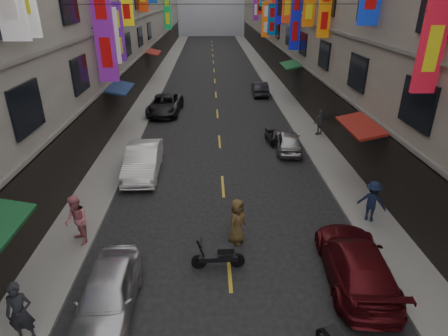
{
  "coord_description": "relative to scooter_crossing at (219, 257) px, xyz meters",
  "views": [
    {
      "loc": [
        -0.56,
        2.06,
        8.43
      ],
      "look_at": [
        -0.23,
        10.75,
        4.37
      ],
      "focal_mm": 30.0,
      "sensor_mm": 36.0,
      "label": 1
    }
  ],
  "objects": [
    {
      "name": "scooter_crossing",
      "position": [
        0.0,
        0.0,
        0.0
      ],
      "size": [
        1.8,
        0.5,
        1.14
      ],
      "rotation": [
        0.0,
        0.0,
        1.59
      ],
      "color": "black",
      "rests_on": "ground"
    },
    {
      "name": "sidewalk_right",
      "position": [
        6.34,
        29.86,
        -0.38
      ],
      "size": [
        2.0,
        90.0,
        0.12
      ],
      "primitive_type": "cube",
      "color": "slate",
      "rests_on": "ground"
    },
    {
      "name": "pedestrian_crossing",
      "position": [
        0.7,
        1.44,
        0.44
      ],
      "size": [
        0.98,
        1.05,
        1.77
      ],
      "primitive_type": "imported",
      "rotation": [
        0.0,
        0.0,
        0.96
      ],
      "color": "brown",
      "rests_on": "ground"
    },
    {
      "name": "car_left_far",
      "position": [
        -3.66,
        18.12,
        0.25
      ],
      "size": [
        2.64,
        5.12,
        1.38
      ],
      "primitive_type": "imported",
      "rotation": [
        0.0,
        0.0,
        -0.07
      ],
      "color": "black",
      "rests_on": "ground"
    },
    {
      "name": "car_right_near",
      "position": [
        4.34,
        -0.76,
        0.24
      ],
      "size": [
        2.31,
        4.86,
        1.37
      ],
      "primitive_type": "imported",
      "rotation": [
        0.0,
        0.0,
        3.06
      ],
      "color": "#500D13",
      "rests_on": "ground"
    },
    {
      "name": "sidewalk_left",
      "position": [
        -5.66,
        29.86,
        -0.38
      ],
      "size": [
        2.0,
        90.0,
        0.12
      ],
      "primitive_type": "cube",
      "color": "slate",
      "rests_on": "ground"
    },
    {
      "name": "pedestrian_rnear",
      "position": [
        6.14,
        2.53,
        0.53
      ],
      "size": [
        1.24,
        1.08,
        1.71
      ],
      "primitive_type": "imported",
      "rotation": [
        0.0,
        0.0,
        2.56
      ],
      "color": "#121932",
      "rests_on": "sidewalk_right"
    },
    {
      "name": "car_right_mid",
      "position": [
        4.34,
        10.24,
        0.16
      ],
      "size": [
        1.75,
        3.65,
        1.2
      ],
      "primitive_type": "imported",
      "rotation": [
        0.0,
        0.0,
        3.05
      ],
      "color": "#ABABB0",
      "rests_on": "ground"
    },
    {
      "name": "car_left_mid",
      "position": [
        -3.66,
        7.4,
        0.31
      ],
      "size": [
        1.69,
        4.61,
        1.51
      ],
      "primitive_type": "imported",
      "rotation": [
        0.0,
        0.0,
        0.02
      ],
      "color": "white",
      "rests_on": "ground"
    },
    {
      "name": "pedestrian_lfar",
      "position": [
        -5.06,
        1.42,
        0.63
      ],
      "size": [
        1.06,
        1.12,
        1.9
      ],
      "primitive_type": "imported",
      "rotation": [
        0.0,
        0.0,
        -0.94
      ],
      "color": "#C96A77",
      "rests_on": "sidewalk_left"
    },
    {
      "name": "lane_markings",
      "position": [
        0.34,
        26.86,
        -0.44
      ],
      "size": [
        0.12,
        80.2,
        0.01
      ],
      "color": "gold",
      "rests_on": "ground"
    },
    {
      "name": "pedestrian_lnear",
      "position": [
        -5.16,
        -2.8,
        0.59
      ],
      "size": [
        0.74,
        0.69,
        1.83
      ],
      "primitive_type": "imported",
      "rotation": [
        0.0,
        0.0,
        0.13
      ],
      "color": "black",
      "rests_on": "sidewalk_left"
    },
    {
      "name": "car_left_near",
      "position": [
        -3.22,
        -1.86,
        0.23
      ],
      "size": [
        1.65,
        3.97,
        1.34
      ],
      "primitive_type": "imported",
      "rotation": [
        0.0,
        0.0,
        0.02
      ],
      "color": "silver",
      "rests_on": "ground"
    },
    {
      "name": "street_awnings",
      "position": [
        -0.92,
        13.86,
        2.56
      ],
      "size": [
        13.99,
        35.2,
        0.41
      ],
      "color": "#134823",
      "rests_on": "ground"
    },
    {
      "name": "pedestrian_rfar",
      "position": [
        6.82,
        12.55,
        0.51
      ],
      "size": [
        1.11,
        0.85,
        1.67
      ],
      "primitive_type": "imported",
      "rotation": [
        0.0,
        0.0,
        3.48
      ],
      "color": "#565658",
      "rests_on": "sidewalk_right"
    },
    {
      "name": "car_right_far",
      "position": [
        4.34,
        23.6,
        0.16
      ],
      "size": [
        1.34,
        3.68,
        1.21
      ],
      "primitive_type": "imported",
      "rotation": [
        0.0,
        0.0,
        3.12
      ],
      "color": "#24232B",
      "rests_on": "ground"
    },
    {
      "name": "scooter_far_right",
      "position": [
        3.43,
        11.5,
        0.0
      ],
      "size": [
        0.55,
        1.8,
        1.14
      ],
      "rotation": [
        0.0,
        0.0,
        3.27
      ],
      "color": "black",
      "rests_on": "ground"
    }
  ]
}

